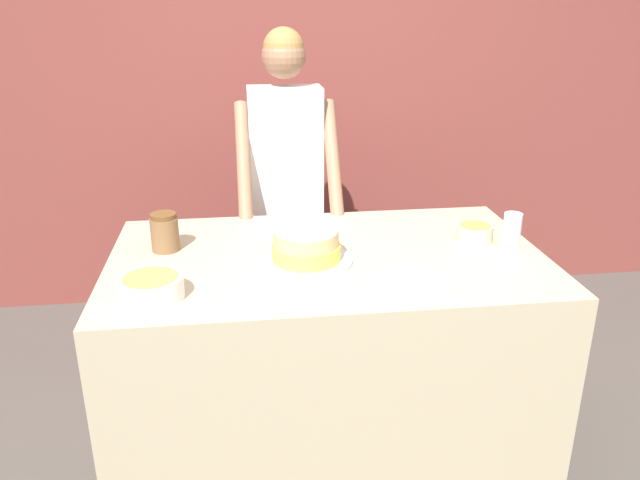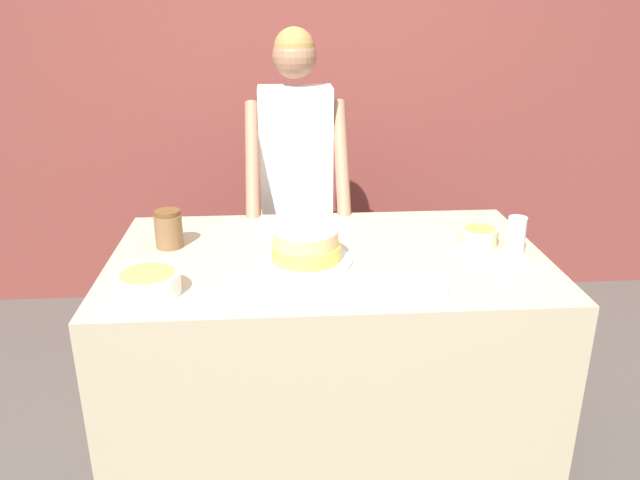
# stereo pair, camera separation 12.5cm
# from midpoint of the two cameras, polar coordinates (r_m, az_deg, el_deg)

# --- Properties ---
(wall_back) EXTENTS (10.00, 0.05, 2.60)m
(wall_back) POSITION_cam_midpoint_polar(r_m,az_deg,el_deg) (3.78, -3.73, 13.55)
(wall_back) COLOR brown
(wall_back) RESTS_ON ground_plane
(counter) EXTENTS (1.63, 0.97, 0.90)m
(counter) POSITION_cam_midpoint_polar(r_m,az_deg,el_deg) (2.55, -0.78, -10.71)
(counter) COLOR tan
(counter) RESTS_ON ground_plane
(person_baker) EXTENTS (0.47, 0.46, 1.68)m
(person_baker) POSITION_cam_midpoint_polar(r_m,az_deg,el_deg) (3.03, -4.31, 6.66)
(person_baker) COLOR #2D2D38
(person_baker) RESTS_ON ground_plane
(cake) EXTENTS (0.34, 0.34, 0.13)m
(cake) POSITION_cam_midpoint_polar(r_m,az_deg,el_deg) (2.26, -2.86, -0.60)
(cake) COLOR silver
(cake) RESTS_ON counter
(frosting_bowl_yellow) EXTENTS (0.21, 0.21, 0.07)m
(frosting_bowl_yellow) POSITION_cam_midpoint_polar(r_m,az_deg,el_deg) (2.09, -16.85, -4.12)
(frosting_bowl_yellow) COLOR white
(frosting_bowl_yellow) RESTS_ON counter
(frosting_bowl_olive) EXTENTS (0.14, 0.14, 0.07)m
(frosting_bowl_olive) POSITION_cam_midpoint_polar(r_m,az_deg,el_deg) (2.52, 12.59, 0.67)
(frosting_bowl_olive) COLOR beige
(frosting_bowl_olive) RESTS_ON counter
(drinking_glass) EXTENTS (0.07, 0.07, 0.15)m
(drinking_glass) POSITION_cam_midpoint_polar(r_m,az_deg,el_deg) (2.45, 15.73, 0.67)
(drinking_glass) COLOR silver
(drinking_glass) RESTS_ON counter
(ceramic_plate) EXTENTS (0.25, 0.25, 0.01)m
(ceramic_plate) POSITION_cam_midpoint_polar(r_m,az_deg,el_deg) (2.12, 6.88, -3.95)
(ceramic_plate) COLOR white
(ceramic_plate) RESTS_ON counter
(stoneware_jar) EXTENTS (0.11, 0.11, 0.15)m
(stoneware_jar) POSITION_cam_midpoint_polar(r_m,az_deg,el_deg) (2.45, -15.43, 0.67)
(stoneware_jar) COLOR brown
(stoneware_jar) RESTS_ON counter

